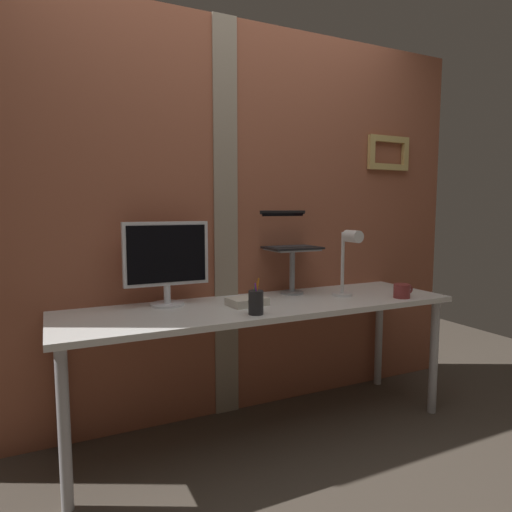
{
  "coord_description": "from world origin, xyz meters",
  "views": [
    {
      "loc": [
        -0.97,
        -2.04,
        1.23
      ],
      "look_at": [
        0.08,
        0.17,
        0.97
      ],
      "focal_mm": 31.0,
      "sensor_mm": 36.0,
      "label": 1
    }
  ],
  "objects": [
    {
      "name": "laptop",
      "position": [
        0.36,
        0.33,
        1.06
      ],
      "size": [
        0.32,
        0.31,
        0.23
      ],
      "color": "black",
      "rests_on": "laptop_stand"
    },
    {
      "name": "pen_cup",
      "position": [
        -0.07,
        -0.14,
        0.78
      ],
      "size": [
        0.07,
        0.07,
        0.18
      ],
      "color": "#262628",
      "rests_on": "desk"
    },
    {
      "name": "desk",
      "position": [
        0.08,
        0.07,
        0.65
      ],
      "size": [
        2.16,
        0.61,
        0.72
      ],
      "color": "white",
      "rests_on": "ground_plane"
    },
    {
      "name": "paper_clutter_stack",
      "position": [
        -0.02,
        0.07,
        0.74
      ],
      "size": [
        0.22,
        0.17,
        0.04
      ],
      "primitive_type": "cube",
      "rotation": [
        0.0,
        0.0,
        0.13
      ],
      "color": "silver",
      "rests_on": "desk"
    },
    {
      "name": "desk_lamp",
      "position": [
        0.6,
        0.02,
        0.96
      ],
      "size": [
        0.12,
        0.2,
        0.39
      ],
      "color": "white",
      "rests_on": "desk"
    },
    {
      "name": "ground_plane",
      "position": [
        0.0,
        0.0,
        0.0
      ],
      "size": [
        6.0,
        6.0,
        0.0
      ],
      "primitive_type": "plane",
      "color": "#4C4238"
    },
    {
      "name": "brick_wall_back",
      "position": [
        0.0,
        0.43,
        1.16
      ],
      "size": [
        3.33,
        0.16,
        2.31
      ],
      "color": "#9E563D",
      "rests_on": "ground_plane"
    },
    {
      "name": "coffee_mug",
      "position": [
        0.87,
        -0.14,
        0.76
      ],
      "size": [
        0.13,
        0.09,
        0.08
      ],
      "color": "maroon",
      "rests_on": "desk"
    },
    {
      "name": "laptop_stand",
      "position": [
        0.36,
        0.25,
        0.9
      ],
      "size": [
        0.28,
        0.22,
        0.27
      ],
      "color": "gray",
      "rests_on": "desk"
    },
    {
      "name": "monitor",
      "position": [
        -0.4,
        0.25,
        0.98
      ],
      "size": [
        0.45,
        0.18,
        0.45
      ],
      "color": "white",
      "rests_on": "desk"
    }
  ]
}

